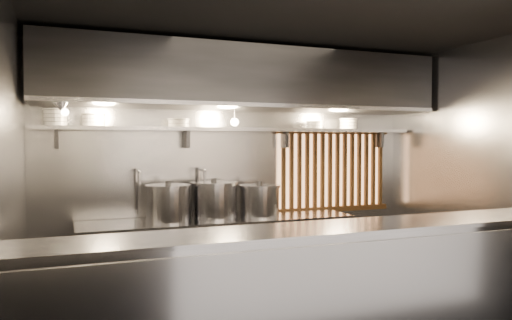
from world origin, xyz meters
TOP-DOWN VIEW (x-y plane):
  - ceiling at (0.00, 0.00)m, footprint 4.50×4.50m
  - wall_back at (0.00, 1.50)m, footprint 4.50×0.00m
  - wall_left at (-2.25, 0.00)m, footprint 0.00×3.00m
  - wall_right at (2.25, 0.00)m, footprint 0.00×3.00m
  - serving_counter at (0.00, -0.96)m, footprint 4.50×0.56m
  - cooking_bench at (-0.30, 1.13)m, footprint 3.00×0.70m
  - bowl_shelf at (0.00, 1.32)m, footprint 4.40×0.34m
  - exhaust_hood at (0.00, 1.10)m, footprint 4.40×0.81m
  - wood_screen at (1.30, 1.45)m, footprint 1.56×0.09m
  - faucet_left at (-1.15, 1.37)m, footprint 0.04×0.30m
  - faucet_right at (-0.45, 1.37)m, footprint 0.04×0.30m
  - heat_lamp at (-1.90, 0.85)m, footprint 0.25×0.35m
  - pendant_bulb at (-0.10, 1.20)m, footprint 0.09×0.09m
  - stock_pot_left at (-0.87, 1.10)m, footprint 0.54×0.54m
  - stock_pot_mid at (-0.35, 1.17)m, footprint 0.65×0.65m
  - stock_pot_right at (0.16, 1.10)m, footprint 0.56×0.56m
  - bowl_stack_0 at (-1.96, 1.32)m, footprint 0.24×0.24m
  - bowl_stack_1 at (-1.59, 1.32)m, footprint 0.24×0.24m
  - bowl_stack_2 at (-0.71, 1.32)m, footprint 0.24×0.24m
  - bowl_stack_3 at (0.96, 1.32)m, footprint 0.21×0.21m
  - bowl_stack_4 at (1.44, 1.32)m, footprint 0.23×0.23m

SIDE VIEW (x-z plane):
  - cooking_bench at x=-0.30m, z-range 0.00..0.90m
  - serving_counter at x=0.00m, z-range 0.00..1.13m
  - stock_pot_right at x=0.16m, z-range 0.88..1.28m
  - stock_pot_left at x=-0.87m, z-range 0.88..1.31m
  - stock_pot_mid at x=-0.35m, z-range 0.88..1.32m
  - faucet_left at x=-1.15m, z-range 1.06..1.56m
  - faucet_right at x=-0.45m, z-range 1.06..1.56m
  - wood_screen at x=1.30m, z-range 0.86..1.90m
  - wall_back at x=0.00m, z-range -0.85..3.65m
  - wall_left at x=-2.25m, z-range -0.10..2.90m
  - wall_right at x=2.25m, z-range -0.10..2.90m
  - bowl_shelf at x=0.00m, z-range 1.86..1.90m
  - bowl_stack_2 at x=-0.71m, z-range 1.90..1.99m
  - bowl_stack_3 at x=0.96m, z-range 1.90..1.99m
  - pendant_bulb at x=-0.10m, z-range 1.87..2.05m
  - bowl_stack_1 at x=-1.59m, z-range 1.90..2.03m
  - bowl_stack_4 at x=1.44m, z-range 1.90..2.03m
  - bowl_stack_0 at x=-1.96m, z-range 1.90..2.07m
  - heat_lamp at x=-1.90m, z-range 1.97..2.17m
  - exhaust_hood at x=0.00m, z-range 2.10..2.75m
  - ceiling at x=0.00m, z-range 2.80..2.80m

